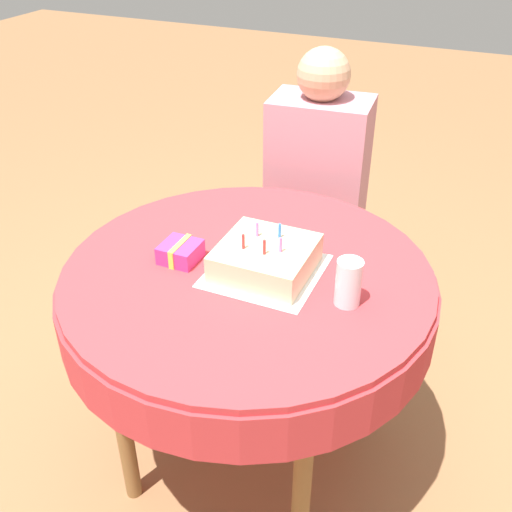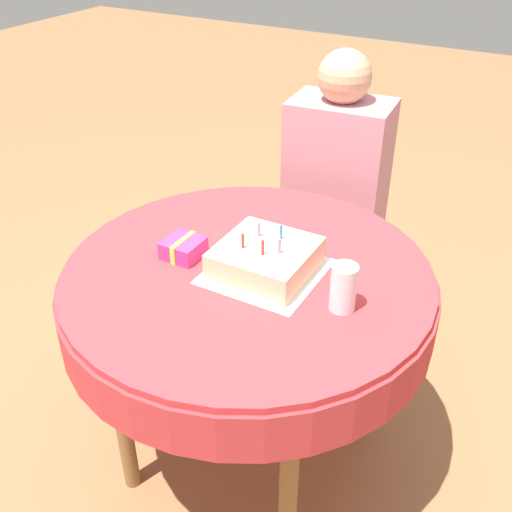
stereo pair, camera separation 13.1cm
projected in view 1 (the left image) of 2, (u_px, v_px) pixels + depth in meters
name	position (u px, v px, depth m)	size (l,w,h in m)	color
ground_plane	(249.00, 455.00, 2.06)	(12.00, 12.00, 0.00)	#8C603D
dining_table	(248.00, 297.00, 1.69)	(1.04, 1.04, 0.77)	#BC3338
chair	(319.00, 215.00, 2.44)	(0.41, 0.41, 0.96)	#A37A4C
person	(316.00, 178.00, 2.26)	(0.38, 0.36, 1.19)	tan
napkin	(265.00, 271.00, 1.63)	(0.29, 0.29, 0.00)	white
birthday_cake	(266.00, 258.00, 1.61)	(0.24, 0.24, 0.12)	beige
drinking_glass	(349.00, 283.00, 1.48)	(0.07, 0.07, 0.12)	silver
gift_box	(180.00, 252.00, 1.67)	(0.10, 0.11, 0.06)	#D13384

